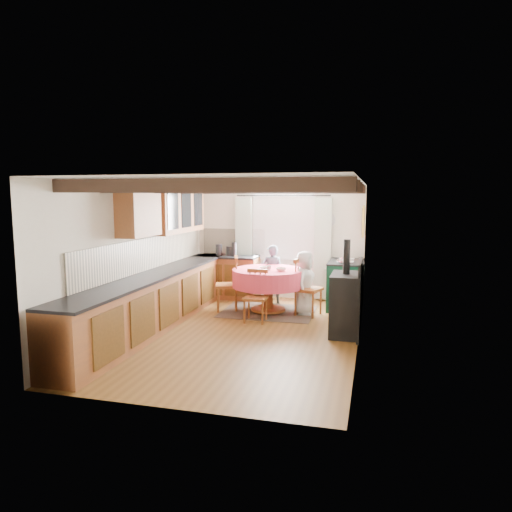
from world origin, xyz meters
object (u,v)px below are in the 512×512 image
(dining_table, at_px, (268,291))
(aga_range, at_px, (346,284))
(chair_left, at_px, (227,283))
(child_far, at_px, (272,274))
(chair_near, at_px, (255,296))
(chair_right, at_px, (308,287))
(cup, at_px, (269,268))
(child_right, at_px, (304,283))
(cast_iron_stove, at_px, (346,288))

(dining_table, xyz_separation_m, aga_range, (1.39, 0.68, 0.07))
(chair_left, xyz_separation_m, child_far, (0.72, 0.77, 0.08))
(dining_table, bearing_deg, chair_left, -176.79)
(chair_near, xyz_separation_m, child_far, (-0.02, 1.46, 0.15))
(chair_left, bearing_deg, chair_right, 72.02)
(chair_near, distance_m, child_far, 1.47)
(chair_left, height_order, cup, chair_left)
(chair_near, relative_size, child_right, 0.77)
(dining_table, bearing_deg, chair_right, -3.56)
(cast_iron_stove, bearing_deg, chair_left, 155.47)
(child_far, relative_size, cup, 13.69)
(chair_near, xyz_separation_m, cup, (0.09, 0.68, 0.40))
(chair_near, height_order, cup, chair_near)
(dining_table, bearing_deg, child_far, 96.78)
(child_far, bearing_deg, cast_iron_stove, 116.30)
(chair_near, relative_size, child_far, 0.76)
(chair_near, height_order, child_far, child_far)
(cast_iron_stove, height_order, child_far, cast_iron_stove)
(dining_table, height_order, cast_iron_stove, cast_iron_stove)
(cup, bearing_deg, child_right, 6.61)
(child_far, bearing_deg, chair_right, 122.99)
(aga_range, xyz_separation_m, child_far, (-1.48, 0.05, 0.13))
(chair_near, bearing_deg, chair_right, 39.54)
(aga_range, bearing_deg, chair_left, -161.82)
(chair_left, bearing_deg, child_far, 119.01)
(child_right, bearing_deg, chair_left, 98.26)
(chair_right, bearing_deg, aga_range, -24.90)
(aga_range, distance_m, cup, 1.60)
(dining_table, height_order, chair_right, chair_right)
(child_far, bearing_deg, child_right, 122.49)
(child_right, height_order, cup, child_right)
(chair_left, distance_m, child_right, 1.49)
(cast_iron_stove, bearing_deg, child_right, 126.38)
(dining_table, relative_size, chair_right, 1.29)
(dining_table, distance_m, cast_iron_stove, 1.89)
(child_right, bearing_deg, child_far, 53.22)
(chair_right, bearing_deg, child_right, 68.93)
(chair_left, bearing_deg, cup, 70.99)
(dining_table, height_order, chair_near, chair_near)
(chair_right, relative_size, child_far, 0.87)
(dining_table, height_order, child_right, child_right)
(chair_left, relative_size, cup, 11.80)
(aga_range, bearing_deg, cup, -151.57)
(chair_right, bearing_deg, chair_left, 105.94)
(chair_left, relative_size, aga_range, 1.01)
(dining_table, xyz_separation_m, cast_iron_stove, (1.50, -1.10, 0.35))
(aga_range, bearing_deg, child_far, 178.16)
(dining_table, height_order, chair_left, chair_left)
(dining_table, xyz_separation_m, child_far, (-0.09, 0.72, 0.19))
(chair_near, distance_m, child_right, 1.07)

